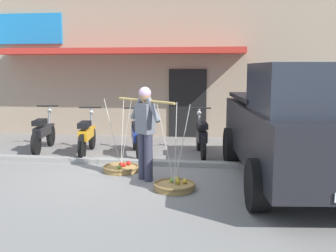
{
  "coord_description": "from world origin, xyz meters",
  "views": [
    {
      "loc": [
        1.65,
        -7.38,
        2.02
      ],
      "look_at": [
        0.53,
        0.6,
        0.85
      ],
      "focal_mm": 42.62,
      "sensor_mm": 36.0,
      "label": 1
    }
  ],
  "objects": [
    {
      "name": "fruit_vendor",
      "position": [
        0.27,
        -0.45,
        0.98
      ],
      "size": [
        1.22,
        1.06,
        1.7
      ],
      "color": "#38384C",
      "rests_on": "ground"
    },
    {
      "name": "fruit_basket_left_side",
      "position": [
        0.86,
        -0.96,
        0.07
      ],
      "size": [
        0.72,
        0.72,
        1.45
      ],
      "color": "#B2894C",
      "rests_on": "ground"
    },
    {
      "name": "motorcycle_third_in_row",
      "position": [
        -0.34,
        1.54,
        0.45
      ],
      "size": [
        0.68,
        1.77,
        1.09
      ],
      "color": "black",
      "rests_on": "ground"
    },
    {
      "name": "motorcycle_end_of_row",
      "position": [
        1.15,
        1.72,
        0.45
      ],
      "size": [
        0.54,
        1.81,
        1.09
      ],
      "color": "black",
      "rests_on": "ground"
    },
    {
      "name": "fruit_basket_right_side",
      "position": [
        -0.33,
        0.07,
        0.07
      ],
      "size": [
        0.72,
        0.72,
        1.45
      ],
      "color": "#B2894C",
      "rests_on": "ground"
    },
    {
      "name": "parked_truck",
      "position": [
        2.94,
        -0.37,
        1.03
      ],
      "size": [
        2.56,
        4.88,
        2.1
      ],
      "color": "black",
      "rests_on": "ground"
    },
    {
      "name": "ground_plane",
      "position": [
        0.0,
        0.0,
        0.0
      ],
      "size": [
        90.0,
        90.0,
        0.0
      ],
      "primitive_type": "plane",
      "color": "gray"
    },
    {
      "name": "motorcycle_nearest_shop",
      "position": [
        -2.72,
        1.73,
        0.45
      ],
      "size": [
        0.54,
        1.81,
        1.09
      ],
      "color": "black",
      "rests_on": "ground"
    },
    {
      "name": "storefront_building",
      "position": [
        -1.35,
        6.76,
        2.1
      ],
      "size": [
        13.0,
        6.0,
        4.2
      ],
      "color": "tan",
      "rests_on": "ground"
    },
    {
      "name": "motorcycle_second_in_row",
      "position": [
        -1.52,
        1.49,
        0.45
      ],
      "size": [
        0.54,
        1.81,
        1.09
      ],
      "color": "black",
      "rests_on": "ground"
    },
    {
      "name": "sidewalk_curb",
      "position": [
        0.0,
        0.7,
        0.05
      ],
      "size": [
        20.0,
        0.24,
        0.1
      ],
      "primitive_type": "cube",
      "color": "gray",
      "rests_on": "ground"
    }
  ]
}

